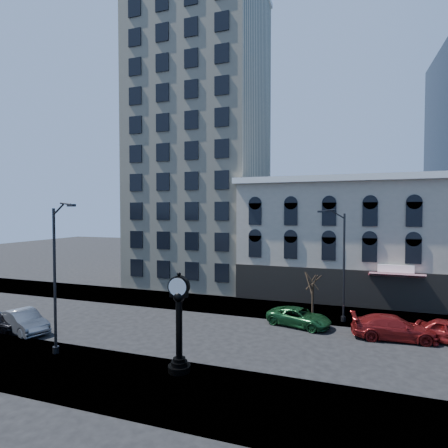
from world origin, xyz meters
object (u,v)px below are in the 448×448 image
(street_lamp_near, at_px, (60,238))
(car_near_b, at_px, (24,321))
(street_clock, at_px, (179,327))
(car_near_a, at_px, (0,321))

(street_lamp_near, xyz_separation_m, car_near_b, (-6.23, 2.75, -6.59))
(street_clock, height_order, street_lamp_near, street_lamp_near)
(street_lamp_near, relative_size, car_near_a, 2.39)
(street_lamp_near, xyz_separation_m, car_near_a, (-8.29, 2.49, -6.72))
(car_near_b, bearing_deg, car_near_a, 115.79)
(street_lamp_near, relative_size, car_near_b, 1.94)
(street_lamp_near, bearing_deg, car_near_b, 171.57)
(car_near_a, height_order, car_near_b, car_near_b)
(car_near_b, bearing_deg, street_lamp_near, -95.20)
(street_clock, relative_size, car_near_b, 1.12)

